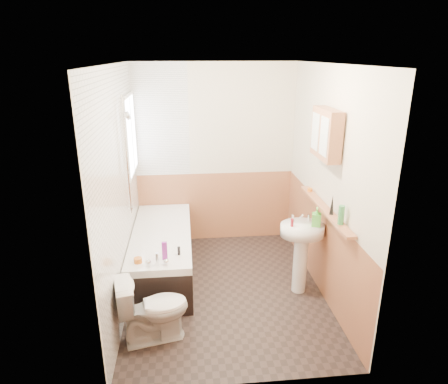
{
  "coord_description": "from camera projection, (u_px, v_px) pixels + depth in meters",
  "views": [
    {
      "loc": [
        -0.42,
        -3.98,
        2.6
      ],
      "look_at": [
        0.0,
        0.15,
        1.15
      ],
      "focal_mm": 32.0,
      "sensor_mm": 36.0,
      "label": 1
    }
  ],
  "objects": [
    {
      "name": "sink",
      "position": [
        301.0,
        244.0,
        4.43
      ],
      "size": [
        0.48,
        0.39,
        0.94
      ],
      "rotation": [
        0.0,
        0.0,
        0.06
      ],
      "color": "white",
      "rests_on": "floor"
    },
    {
      "name": "shower_riser",
      "position": [
        127.0,
        147.0,
        4.3
      ],
      "size": [
        0.11,
        0.09,
        1.32
      ],
      "color": "silver",
      "rests_on": "wall_left"
    },
    {
      "name": "bathtub",
      "position": [
        162.0,
        252.0,
        4.9
      ],
      "size": [
        0.7,
        1.82,
        0.7
      ],
      "color": "black",
      "rests_on": "floor"
    },
    {
      "name": "wall_left",
      "position": [
        119.0,
        191.0,
        4.11
      ],
      "size": [
        0.02,
        2.8,
        2.5
      ],
      "primitive_type": "cube",
      "color": "beige",
      "rests_on": "ground"
    },
    {
      "name": "toilet",
      "position": [
        153.0,
        309.0,
        3.74
      ],
      "size": [
        0.73,
        0.51,
        0.65
      ],
      "primitive_type": "imported",
      "rotation": [
        0.0,
        0.0,
        1.78
      ],
      "color": "white",
      "rests_on": "floor"
    },
    {
      "name": "cream_jar",
      "position": [
        138.0,
        260.0,
        4.09
      ],
      "size": [
        0.1,
        0.1,
        0.05
      ],
      "primitive_type": "cylinder",
      "rotation": [
        0.0,
        0.0,
        -0.26
      ],
      "color": "orange",
      "rests_on": "bathtub"
    },
    {
      "name": "floor",
      "position": [
        225.0,
        290.0,
        4.63
      ],
      "size": [
        2.8,
        2.8,
        0.0
      ],
      "primitive_type": "plane",
      "color": "black",
      "rests_on": "ground"
    },
    {
      "name": "soap_bottle",
      "position": [
        316.0,
        222.0,
        4.3
      ],
      "size": [
        0.16,
        0.23,
        0.1
      ],
      "primitive_type": "imported",
      "rotation": [
        0.0,
        0.0,
        -0.32
      ],
      "color": "#59C647",
      "rests_on": "sink"
    },
    {
      "name": "wainscot_back",
      "position": [
        215.0,
        206.0,
        5.77
      ],
      "size": [
        2.2,
        0.01,
        1.0
      ],
      "primitive_type": "cube",
      "color": "#AF6D48",
      "rests_on": "wall_back"
    },
    {
      "name": "orange_bottle",
      "position": [
        179.0,
        251.0,
        4.25
      ],
      "size": [
        0.04,
        0.04,
        0.09
      ],
      "primitive_type": "cylinder",
      "rotation": [
        0.0,
        0.0,
        -0.26
      ],
      "color": "black",
      "rests_on": "bathtub"
    },
    {
      "name": "ceiling",
      "position": [
        226.0,
        64.0,
        3.81
      ],
      "size": [
        2.8,
        2.8,
        0.0
      ],
      "primitive_type": "plane",
      "rotation": [
        3.14,
        0.0,
        0.0
      ],
      "color": "white",
      "rests_on": "ground"
    },
    {
      "name": "tile_cladding_left",
      "position": [
        121.0,
        191.0,
        4.11
      ],
      "size": [
        0.01,
        2.8,
        2.5
      ],
      "primitive_type": "cube",
      "color": "white",
      "rests_on": "wall_left"
    },
    {
      "name": "clear_bottle",
      "position": [
        292.0,
        223.0,
        4.29
      ],
      "size": [
        0.04,
        0.04,
        0.09
      ],
      "primitive_type": "cylinder",
      "rotation": [
        0.0,
        0.0,
        0.19
      ],
      "color": "maroon",
      "rests_on": "sink"
    },
    {
      "name": "foam_can",
      "position": [
        341.0,
        215.0,
        3.78
      ],
      "size": [
        0.07,
        0.07,
        0.19
      ],
      "primitive_type": "cylinder",
      "rotation": [
        0.0,
        0.0,
        0.21
      ],
      "color": "#388447",
      "rests_on": "pine_shelf"
    },
    {
      "name": "wainscot_right",
      "position": [
        320.0,
        247.0,
        4.57
      ],
      "size": [
        0.01,
        2.8,
        1.0
      ],
      "primitive_type": "cube",
      "color": "#AF6D48",
      "rests_on": "wall_right"
    },
    {
      "name": "medicine_cabinet",
      "position": [
        326.0,
        134.0,
        4.03
      ],
      "size": [
        0.14,
        0.56,
        0.5
      ],
      "color": "#AF6D48",
      "rests_on": "wall_right"
    },
    {
      "name": "wall_front",
      "position": [
        246.0,
        249.0,
        2.89
      ],
      "size": [
        2.2,
        0.02,
        2.5
      ],
      "primitive_type": "cube",
      "color": "beige",
      "rests_on": "ground"
    },
    {
      "name": "pine_shelf",
      "position": [
        325.0,
        209.0,
        4.22
      ],
      "size": [
        0.1,
        1.45,
        0.03
      ],
      "primitive_type": "cube",
      "color": "#AF6D48",
      "rests_on": "wall_right"
    },
    {
      "name": "green_bottle",
      "position": [
        332.0,
        205.0,
        4.0
      ],
      "size": [
        0.05,
        0.05,
        0.21
      ],
      "primitive_type": "cone",
      "rotation": [
        0.0,
        0.0,
        -0.08
      ],
      "color": "black",
      "rests_on": "pine_shelf"
    },
    {
      "name": "wainscot_front",
      "position": [
        244.0,
        333.0,
        3.16
      ],
      "size": [
        2.2,
        0.01,
        1.0
      ],
      "primitive_type": "cube",
      "color": "#AF6D48",
      "rests_on": "wall_front"
    },
    {
      "name": "wall_right",
      "position": [
        327.0,
        184.0,
        4.32
      ],
      "size": [
        0.02,
        2.8,
        2.5
      ],
      "primitive_type": "cube",
      "color": "beige",
      "rests_on": "ground"
    },
    {
      "name": "black_jar",
      "position": [
        310.0,
        190.0,
        4.7
      ],
      "size": [
        0.06,
        0.06,
        0.04
      ],
      "primitive_type": "cylinder",
      "rotation": [
        0.0,
        0.0,
        0.09
      ],
      "color": "orange",
      "rests_on": "pine_shelf"
    },
    {
      "name": "blue_gel",
      "position": [
        165.0,
        251.0,
        4.14
      ],
      "size": [
        0.06,
        0.04,
        0.2
      ],
      "primitive_type": "cube",
      "rotation": [
        0.0,
        0.0,
        0.02
      ],
      "color": "purple",
      "rests_on": "bathtub"
    },
    {
      "name": "wall_back",
      "position": [
        215.0,
        156.0,
        5.54
      ],
      "size": [
        2.2,
        0.02,
        2.5
      ],
      "primitive_type": "cube",
      "color": "beige",
      "rests_on": "ground"
    },
    {
      "name": "tile_return_back",
      "position": [
        160.0,
        121.0,
        5.29
      ],
      "size": [
        0.75,
        0.01,
        1.5
      ],
      "primitive_type": "cube",
      "color": "white",
      "rests_on": "wall_back"
    },
    {
      "name": "window",
      "position": [
        131.0,
        135.0,
        4.88
      ],
      "size": [
        0.03,
        0.79,
        0.99
      ],
      "color": "white",
      "rests_on": "wall_left"
    }
  ]
}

